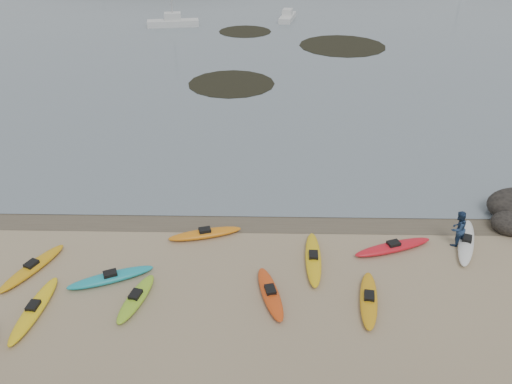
{
  "coord_description": "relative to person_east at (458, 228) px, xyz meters",
  "views": [
    {
      "loc": [
        0.43,
        -21.2,
        14.16
      ],
      "look_at": [
        0.0,
        0.0,
        1.5
      ],
      "focal_mm": 35.0,
      "sensor_mm": 36.0,
      "label": 1
    }
  ],
  "objects": [
    {
      "name": "wet_sand",
      "position": [
        -9.38,
        1.8,
        -0.89
      ],
      "size": [
        60.0,
        60.0,
        0.0
      ],
      "primitive_type": "plane",
      "color": "brown",
      "rests_on": "ground"
    },
    {
      "name": "kayaks",
      "position": [
        -9.96,
        -2.29,
        -0.73
      ],
      "size": [
        21.71,
        8.68,
        0.34
      ],
      "color": "#DC4613",
      "rests_on": "ground"
    },
    {
      "name": "kelp_mats",
      "position": [
        -6.48,
        33.2,
        -0.87
      ],
      "size": [
        19.71,
        26.14,
        0.04
      ],
      "color": "black",
      "rests_on": "water"
    },
    {
      "name": "ground",
      "position": [
        -9.38,
        2.1,
        -0.9
      ],
      "size": [
        600.0,
        600.0,
        0.0
      ],
      "primitive_type": "plane",
      "color": "tan",
      "rests_on": "ground"
    },
    {
      "name": "person_east",
      "position": [
        0.0,
        0.0,
        0.0
      ],
      "size": [
        1.11,
        1.06,
        1.8
      ],
      "primitive_type": "imported",
      "rotation": [
        0.0,
        0.0,
        3.76
      ],
      "color": "navy",
      "rests_on": "ground"
    }
  ]
}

